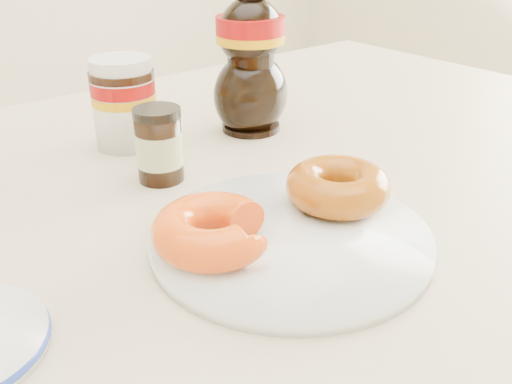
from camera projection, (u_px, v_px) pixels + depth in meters
dining_table at (225, 251)px, 0.68m from camera, size 1.40×0.90×0.75m
plate at (290, 238)px, 0.53m from camera, size 0.26×0.26×0.01m
donut_bitten at (212, 230)px, 0.49m from camera, size 0.12×0.12×0.04m
donut_whole at (338, 186)px, 0.57m from camera, size 0.14×0.14×0.04m
nutella_jar at (124, 99)px, 0.73m from camera, size 0.08×0.08×0.12m
syrup_bottle at (251, 55)px, 0.76m from camera, size 0.13×0.12×0.21m
dark_jar at (159, 146)px, 0.64m from camera, size 0.05×0.05×0.09m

